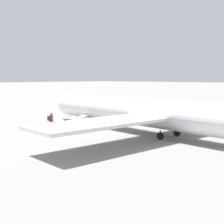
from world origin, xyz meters
The scene contains 4 objects.
ground_plane centered at (0.00, 0.00, 0.00)m, with size 600.00×600.00×0.00m, color gray.
airplane_main centered at (-0.94, 0.09, 1.98)m, with size 31.53×24.10×6.64m.
boarding_stairs centered at (7.93, 3.09, 0.37)m, with size 1.36×4.09×1.67m.
passenger centered at (7.91, 4.78, 1.00)m, with size 0.36×0.55×1.74m.
Camera 1 is at (-16.75, 22.64, 5.11)m, focal length 50.00 mm.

